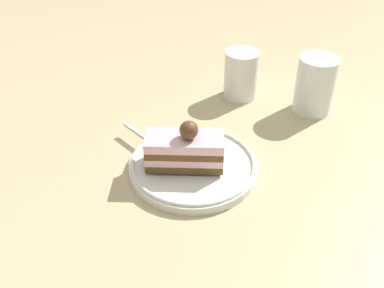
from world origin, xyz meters
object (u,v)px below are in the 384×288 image
fork (148,140)px  drink_glass_far (241,77)px  dessert_plate (192,164)px  cake_slice (184,150)px  drink_glass_near (314,88)px

fork → drink_glass_far: 0.25m
dessert_plate → drink_glass_far: drink_glass_far is taller
cake_slice → fork: (0.03, -0.08, -0.03)m
drink_glass_far → drink_glass_near: bearing=134.5°
dessert_plate → fork: size_ratio=1.71×
dessert_plate → cake_slice: 0.04m
drink_glass_near → drink_glass_far: size_ratio=1.14×
dessert_plate → fork: fork is taller
drink_glass_near → drink_glass_far: drink_glass_near is taller
cake_slice → fork: bearing=-68.1°
dessert_plate → drink_glass_far: 0.26m
fork → drink_glass_far: bearing=-155.3°
drink_glass_near → dessert_plate: bearing=15.3°
fork → drink_glass_far: drink_glass_far is taller
cake_slice → fork: 0.09m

